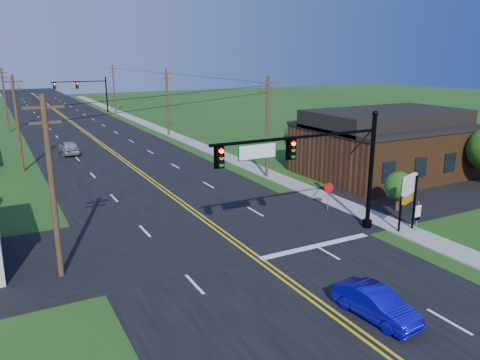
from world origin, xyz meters
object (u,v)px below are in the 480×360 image
signal_mast_main (314,162)px  blue_car (376,304)px  signal_mast_far (83,89)px  route_sign (418,214)px  stop_sign (329,190)px

signal_mast_main → blue_car: bearing=-108.7°
signal_mast_main → signal_mast_far: bearing=89.9°
signal_mast_main → route_sign: signal_mast_main is taller
blue_car → route_sign: route_sign is taller
blue_car → signal_mast_far: bearing=82.4°
signal_mast_main → blue_car: signal_mast_main is taller
signal_mast_far → stop_sign: signal_mast_far is taller
signal_mast_main → signal_mast_far: 72.00m
blue_car → signal_mast_main: bearing=65.8°
blue_car → route_sign: bearing=28.1°
route_sign → blue_car: bearing=-149.4°
route_sign → stop_sign: (-2.19, 6.00, 0.30)m
blue_car → stop_sign: (7.28, 12.29, 0.82)m
blue_car → stop_sign: size_ratio=1.92×
signal_mast_far → blue_car: bearing=-92.1°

